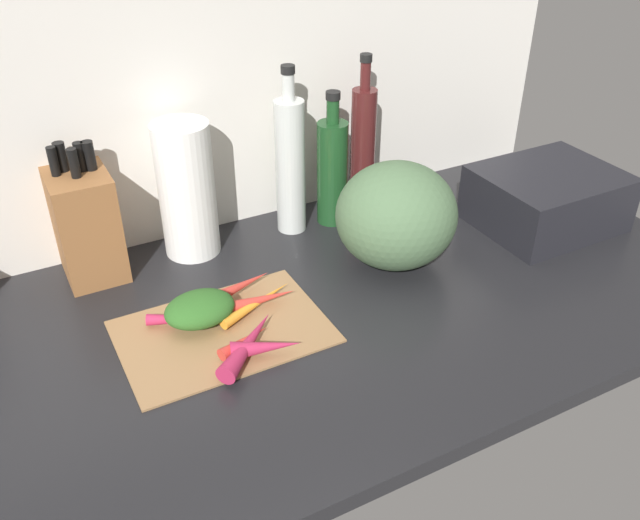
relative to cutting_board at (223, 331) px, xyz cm
name	(u,v)px	position (x,y,z in cm)	size (l,w,h in cm)	color
ground_plane	(295,319)	(13.79, -0.58, -1.90)	(170.00, 80.00, 3.00)	black
wall_back	(208,92)	(13.79, 37.92, 29.60)	(170.00, 3.00, 60.00)	silver
cutting_board	(223,331)	(0.00, 0.00, 0.00)	(35.93, 24.96, 0.80)	#997047
carrot_0	(245,341)	(1.62, -6.20, 1.56)	(2.32, 2.32, 10.21)	red
carrot_1	(233,290)	(5.20, 8.12, 2.02)	(3.24, 3.24, 16.99)	red
carrot_2	(259,300)	(8.38, 3.12, 1.78)	(2.75, 2.75, 14.26)	red
carrot_3	(257,303)	(7.83, 2.92, 1.47)	(2.14, 2.14, 16.66)	orange
carrot_4	(248,343)	(1.73, -7.66, 2.14)	(3.48, 3.48, 17.23)	#B2264C
carrot_5	(266,347)	(3.94, -9.89, 2.04)	(3.27, 3.27, 11.73)	#B2264C
carrot_6	(193,319)	(-4.07, 3.94, 1.46)	(2.12, 2.12, 16.13)	#B2264C
carrot_greens_pile	(200,309)	(-2.61, 3.96, 3.07)	(12.62, 9.71, 5.34)	#2D6023
winter_squash	(396,215)	(39.36, 5.61, 10.23)	(24.26, 23.75, 21.26)	#4C6B47
knife_block	(85,222)	(-15.48, 30.66, 10.78)	(11.12, 15.28, 27.10)	#8F5C33
paper_towel_roll	(187,190)	(4.56, 28.92, 13.60)	(11.35, 11.35, 28.00)	white
bottle_0	(290,165)	(26.95, 27.62, 14.89)	(6.31, 6.31, 36.28)	silver
bottle_1	(332,170)	(36.51, 26.60, 11.88)	(6.72, 6.72, 29.85)	#19421E
bottle_2	(363,149)	(45.14, 28.25, 14.59)	(5.53, 5.53, 35.91)	#471919
dish_rack	(547,198)	(77.53, 3.05, 5.84)	(29.44, 24.24, 12.47)	black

